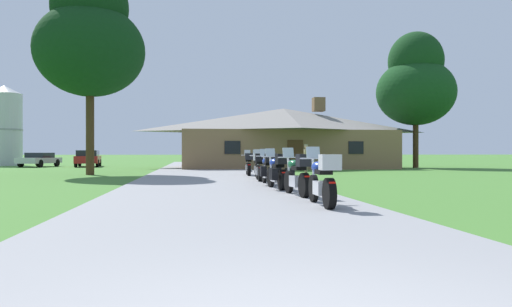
% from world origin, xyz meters
% --- Properties ---
extents(ground_plane, '(500.00, 500.00, 0.00)m').
position_xyz_m(ground_plane, '(0.00, 20.00, 0.00)').
color(ground_plane, '#42752D').
extents(asphalt_driveway, '(6.40, 80.00, 0.06)m').
position_xyz_m(asphalt_driveway, '(0.00, 18.00, 0.03)').
color(asphalt_driveway, gray).
rests_on(asphalt_driveway, ground).
extents(motorcycle_blue_nearest_to_camera, '(0.66, 2.08, 1.30)m').
position_xyz_m(motorcycle_blue_nearest_to_camera, '(2.04, 7.45, 0.62)').
color(motorcycle_blue_nearest_to_camera, black).
rests_on(motorcycle_blue_nearest_to_camera, asphalt_driveway).
extents(motorcycle_green_second_in_row, '(0.68, 2.08, 1.30)m').
position_xyz_m(motorcycle_green_second_in_row, '(2.03, 9.99, 0.62)').
color(motorcycle_green_second_in_row, black).
rests_on(motorcycle_green_second_in_row, asphalt_driveway).
extents(motorcycle_blue_third_in_row, '(0.83, 2.08, 1.30)m').
position_xyz_m(motorcycle_blue_third_in_row, '(1.91, 12.35, 0.61)').
color(motorcycle_blue_third_in_row, black).
rests_on(motorcycle_blue_third_in_row, asphalt_driveway).
extents(motorcycle_blue_fourth_in_row, '(0.73, 2.08, 1.30)m').
position_xyz_m(motorcycle_blue_fourth_in_row, '(1.94, 14.57, 0.61)').
color(motorcycle_blue_fourth_in_row, black).
rests_on(motorcycle_blue_fourth_in_row, asphalt_driveway).
extents(motorcycle_orange_fifth_in_row, '(0.66, 2.08, 1.30)m').
position_xyz_m(motorcycle_orange_fifth_in_row, '(1.93, 17.01, 0.62)').
color(motorcycle_orange_fifth_in_row, black).
rests_on(motorcycle_orange_fifth_in_row, asphalt_driveway).
extents(motorcycle_silver_sixth_in_row, '(0.67, 2.08, 1.30)m').
position_xyz_m(motorcycle_silver_sixth_in_row, '(2.14, 19.37, 0.62)').
color(motorcycle_silver_sixth_in_row, black).
rests_on(motorcycle_silver_sixth_in_row, asphalt_driveway).
extents(motorcycle_red_farthest_in_row, '(0.66, 2.08, 1.30)m').
position_xyz_m(motorcycle_red_farthest_in_row, '(2.00, 21.81, 0.62)').
color(motorcycle_red_farthest_in_row, black).
rests_on(motorcycle_red_farthest_in_row, asphalt_driveway).
extents(stone_lodge, '(16.67, 9.41, 5.60)m').
position_xyz_m(stone_lodge, '(6.28, 35.09, 2.42)').
color(stone_lodge, brown).
rests_on(stone_lodge, ground).
extents(bystander_tan_shirt_near_lodge, '(0.26, 0.55, 1.69)m').
position_xyz_m(bystander_tan_shirt_near_lodge, '(5.82, 25.31, 0.95)').
color(bystander_tan_shirt_near_lodge, '#75664C').
rests_on(bystander_tan_shirt_near_lodge, ground).
extents(tree_left_near, '(5.91, 5.91, 11.37)m').
position_xyz_m(tree_left_near, '(-6.38, 24.67, 7.48)').
color(tree_left_near, '#422D19').
rests_on(tree_left_near, ground).
extents(tree_right_of_lodge, '(6.23, 6.23, 10.87)m').
position_xyz_m(tree_right_of_lodge, '(16.86, 34.24, 6.78)').
color(tree_right_of_lodge, '#422D19').
rests_on(tree_right_of_lodge, ground).
extents(metal_silo_distant, '(3.21, 3.21, 7.44)m').
position_xyz_m(metal_silo_distant, '(-18.28, 44.92, 3.72)').
color(metal_silo_distant, '#B2B7BC').
rests_on(metal_silo_distant, ground).
extents(parked_red_suv_far_left, '(2.36, 4.78, 1.40)m').
position_xyz_m(parked_red_suv_far_left, '(-9.74, 40.15, 0.78)').
color(parked_red_suv_far_left, maroon).
rests_on(parked_red_suv_far_left, ground).
extents(parked_silver_sedan_far_left, '(2.79, 4.52, 1.20)m').
position_xyz_m(parked_silver_sedan_far_left, '(-13.73, 40.19, 0.64)').
color(parked_silver_sedan_far_left, '#ADAFB7').
rests_on(parked_silver_sedan_far_left, ground).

